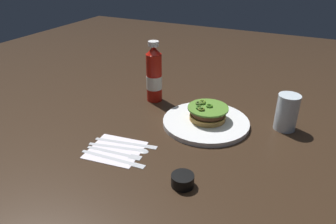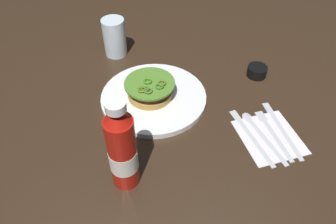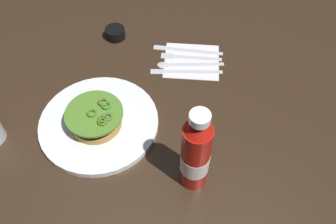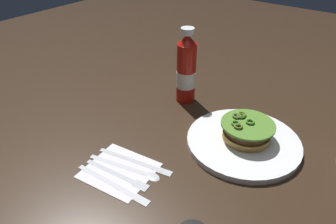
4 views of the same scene
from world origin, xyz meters
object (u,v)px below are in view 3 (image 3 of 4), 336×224
Objects in this scene: ketchup_bottle at (196,154)px; napkin at (192,61)px; condiment_cup at (115,33)px; dinner_plate at (99,123)px; fork_utensil at (186,56)px; spoon_utensil at (181,64)px; steak_knife at (183,49)px; butter_knife at (182,71)px; burger_sandwich at (95,118)px.

ketchup_bottle is 1.52× the size of napkin.
condiment_cup is at bearing -13.10° from napkin.
fork_utensil is at bearing -121.18° from dinner_plate.
ketchup_bottle reaches higher than spoon_utensil.
steak_knife and spoon_utensil have the same top height.
steak_knife is 1.02× the size of butter_knife.
napkin is 0.05m from butter_knife.
condiment_cup is 0.25m from napkin.
spoon_utensil is at bearing -75.46° from ketchup_bottle.
ketchup_bottle reaches higher than burger_sandwich.
ketchup_bottle is at bearing 160.61° from burger_sandwich.
dinner_plate is 4.97× the size of condiment_cup.
fork_utensil is 0.03m from spoon_utensil.
napkin is at bearing -80.31° from ketchup_bottle.
dinner_plate is 0.34m from steak_knife.
burger_sandwich is 0.73× the size of spoon_utensil.
dinner_plate is 1.46× the size of butter_knife.
ketchup_bottle reaches higher than steak_knife.
burger_sandwich is 0.34m from napkin.
ketchup_bottle reaches higher than fork_utensil.
burger_sandwich is 0.27m from ketchup_bottle.
condiment_cup is 0.23m from fork_utensil.
spoon_utensil reaches higher than napkin.
butter_knife is at bearing -126.53° from burger_sandwich.
steak_knife is at bearing -86.13° from spoon_utensil.
burger_sandwich is at bearing 55.47° from napkin.
ketchup_bottle is 1.26× the size of spoon_utensil.
burger_sandwich reaches higher than spoon_utensil.
butter_knife is (0.02, 0.05, 0.00)m from napkin.
ketchup_bottle reaches higher than dinner_plate.
condiment_cup is 0.23m from spoon_utensil.
ketchup_bottle reaches higher than condiment_cup.
spoon_utensil and butter_knife have the same top height.
burger_sandwich is 0.30m from spoon_utensil.
condiment_cup is 0.21m from steak_knife.
dinner_plate is at bearing 56.69° from spoon_utensil.
dinner_plate is at bearing -97.46° from burger_sandwich.
napkin is 0.88× the size of fork_utensil.
condiment_cup is (0.05, -0.32, 0.01)m from dinner_plate.
spoon_utensil is (0.01, 0.03, 0.00)m from fork_utensil.
fork_utensil is 0.88× the size of butter_knife.
butter_knife is (0.00, 0.06, 0.00)m from fork_utensil.
ketchup_bottle is (-0.25, 0.10, 0.10)m from dinner_plate.
spoon_utensil is at bearing -75.79° from butter_knife.
napkin is 0.83× the size of spoon_utensil.
condiment_cup is 0.29× the size of butter_knife.
napkin is at bearing -113.32° from butter_knife.
dinner_plate is 0.03m from burger_sandwich.
ketchup_bottle reaches higher than butter_knife.
burger_sandwich is 0.67× the size of steak_knife.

